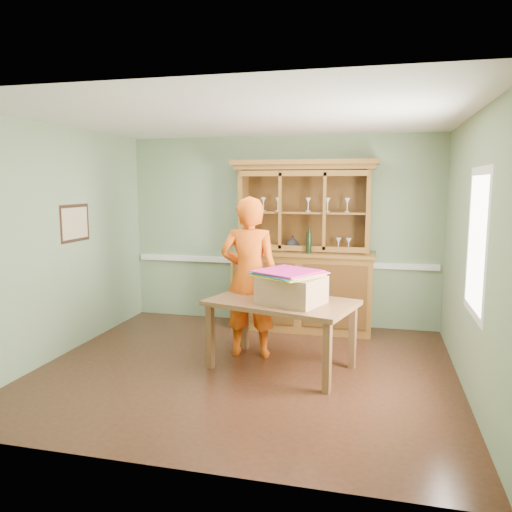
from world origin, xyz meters
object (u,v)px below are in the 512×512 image
(cardboard_box, at_px, (292,290))
(dining_table, at_px, (281,309))
(person, at_px, (249,277))
(china_hutch, at_px, (303,271))

(cardboard_box, bearing_deg, dining_table, 141.09)
(dining_table, bearing_deg, person, 157.83)
(person, bearing_deg, dining_table, 137.92)
(china_hutch, bearing_deg, dining_table, -89.73)
(china_hutch, bearing_deg, cardboard_box, -85.52)
(dining_table, relative_size, cardboard_box, 2.76)
(person, bearing_deg, china_hutch, -113.80)
(china_hutch, distance_m, dining_table, 1.61)
(dining_table, xyz_separation_m, person, (-0.45, 0.35, 0.27))
(china_hutch, height_order, cardboard_box, china_hutch)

